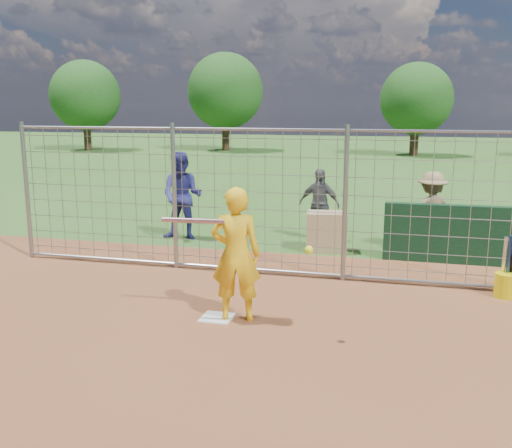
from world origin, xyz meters
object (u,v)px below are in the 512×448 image
(bucket_with_bats, at_px, (506,282))
(bystander_c, at_px, (431,213))
(batter, at_px, (236,254))
(equipment_bin, at_px, (327,232))
(bystander_a, at_px, (182,196))
(bystander_b, at_px, (319,205))

(bucket_with_bats, bearing_deg, bystander_c, 111.83)
(batter, height_order, equipment_bin, batter)
(equipment_bin, bearing_deg, bystander_a, 166.85)
(equipment_bin, height_order, bucket_with_bats, bucket_with_bats)
(batter, bearing_deg, bystander_b, -107.00)
(bystander_b, bearing_deg, bystander_c, -0.80)
(bystander_a, xyz_separation_m, equipment_bin, (3.20, -0.28, -0.56))
(batter, xyz_separation_m, bystander_c, (2.71, 4.49, -0.11))
(bystander_c, bearing_deg, equipment_bin, -11.61)
(batter, bearing_deg, equipment_bin, -112.18)
(bystander_a, height_order, bystander_b, bystander_a)
(batter, relative_size, bystander_b, 1.17)
(bystander_b, bearing_deg, bystander_a, -155.55)
(bystander_a, distance_m, bystander_c, 5.21)
(batter, distance_m, bystander_c, 5.25)
(bucket_with_bats, bearing_deg, equipment_bin, 144.63)
(bystander_b, xyz_separation_m, equipment_bin, (0.30, -0.93, -0.39))
(bystander_b, xyz_separation_m, bucket_with_bats, (3.34, -3.09, -0.54))
(batter, xyz_separation_m, bucket_with_bats, (3.74, 1.92, -0.68))
(bystander_a, bearing_deg, equipment_bin, -8.62)
(bystander_a, distance_m, bystander_b, 2.98)
(bystander_b, height_order, equipment_bin, bystander_b)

